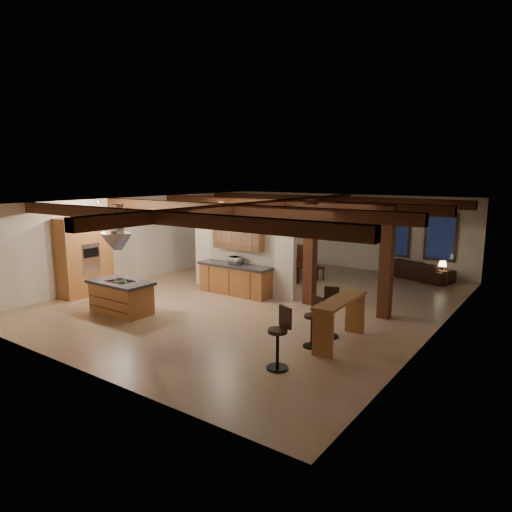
{
  "coord_description": "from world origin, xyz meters",
  "views": [
    {
      "loc": [
        7.47,
        -10.71,
        3.67
      ],
      "look_at": [
        -0.48,
        0.5,
        1.2
      ],
      "focal_mm": 32.0,
      "sensor_mm": 36.0,
      "label": 1
    }
  ],
  "objects": [
    {
      "name": "table_lamp",
      "position": [
        3.93,
        5.08,
        0.72
      ],
      "size": [
        0.27,
        0.27,
        0.31
      ],
      "color": "black",
      "rests_on": "side_table"
    },
    {
      "name": "microwave",
      "position": [
        -1.0,
        0.11,
        1.06
      ],
      "size": [
        0.5,
        0.43,
        0.23
      ],
      "primitive_type": "imported",
      "rotation": [
        0.0,
        0.0,
        2.74
      ],
      "color": "silver",
      "rests_on": "back_counter"
    },
    {
      "name": "room_walls",
      "position": [
        0.0,
        0.0,
        1.78
      ],
      "size": [
        12.0,
        12.0,
        12.0
      ],
      "color": "beige",
      "rests_on": "ground"
    },
    {
      "name": "dining_table",
      "position": [
        -0.74,
        2.92,
        0.3
      ],
      "size": [
        1.87,
        1.32,
        0.6
      ],
      "primitive_type": "imported",
      "rotation": [
        0.0,
        0.0,
        -0.24
      ],
      "color": "#3C170F",
      "rests_on": "ground"
    },
    {
      "name": "partition_wall",
      "position": [
        -1.0,
        0.5,
        1.1
      ],
      "size": [
        3.8,
        0.18,
        2.2
      ],
      "primitive_type": "cube",
      "color": "beige",
      "rests_on": "ground"
    },
    {
      "name": "range_hood",
      "position": [
        -2.28,
        -3.18,
        1.78
      ],
      "size": [
        1.1,
        1.1,
        1.4
      ],
      "color": "silver",
      "rests_on": "room_walls"
    },
    {
      "name": "upper_display_cabinet",
      "position": [
        -1.0,
        0.31,
        1.85
      ],
      "size": [
        1.8,
        0.36,
        0.95
      ],
      "color": "#A16D33",
      "rests_on": "partition_wall"
    },
    {
      "name": "bar_stool_c",
      "position": [
        3.08,
        -1.58,
        0.58
      ],
      "size": [
        0.42,
        0.43,
        1.14
      ],
      "color": "black",
      "rests_on": "ground"
    },
    {
      "name": "side_table",
      "position": [
        3.93,
        5.08,
        0.25
      ],
      "size": [
        0.41,
        0.41,
        0.49
      ],
      "primitive_type": "cube",
      "rotation": [
        0.0,
        0.0,
        -0.04
      ],
      "color": "#381B0E",
      "rests_on": "ground"
    },
    {
      "name": "kitchen_island",
      "position": [
        -2.28,
        -3.18,
        0.45
      ],
      "size": [
        1.78,
        0.95,
        0.89
      ],
      "color": "#A16D33",
      "rests_on": "ground"
    },
    {
      "name": "pantry_cabinet",
      "position": [
        -4.67,
        -2.6,
        1.2
      ],
      "size": [
        0.67,
        1.6,
        2.4
      ],
      "color": "#A16D33",
      "rests_on": "ground"
    },
    {
      "name": "sofa",
      "position": [
        3.09,
        5.5,
        0.33
      ],
      "size": [
        2.43,
        1.59,
        0.66
      ],
      "primitive_type": "imported",
      "rotation": [
        0.0,
        0.0,
        2.8
      ],
      "color": "black",
      "rests_on": "ground"
    },
    {
      "name": "dining_chairs",
      "position": [
        -0.74,
        2.92,
        0.6
      ],
      "size": [
        2.38,
        2.38,
        1.18
      ],
      "color": "#381B0E",
      "rests_on": "ground"
    },
    {
      "name": "bar_stool_b",
      "position": [
        3.07,
        -2.37,
        0.56
      ],
      "size": [
        0.39,
        0.41,
        1.1
      ],
      "color": "black",
      "rests_on": "ground"
    },
    {
      "name": "bar_stool_a",
      "position": [
        3.07,
        -3.74,
        0.61
      ],
      "size": [
        0.45,
        0.46,
        1.2
      ],
      "color": "black",
      "rests_on": "ground"
    },
    {
      "name": "ground",
      "position": [
        0.0,
        0.0,
        0.0
      ],
      "size": [
        12.0,
        12.0,
        0.0
      ],
      "primitive_type": "plane",
      "color": "tan",
      "rests_on": "ground"
    },
    {
      "name": "recessed_cans",
      "position": [
        -2.53,
        -1.93,
        2.87
      ],
      "size": [
        3.16,
        2.46,
        0.03
      ],
      "color": "silver",
      "rests_on": "room_walls"
    },
    {
      "name": "framed_art",
      "position": [
        -1.5,
        5.94,
        1.7
      ],
      "size": [
        0.65,
        0.05,
        0.85
      ],
      "color": "#381B0E",
      "rests_on": "room_walls"
    },
    {
      "name": "timber_posts",
      "position": [
        2.5,
        0.5,
        1.76
      ],
      "size": [
        2.5,
        0.3,
        2.9
      ],
      "color": "#381B0E",
      "rests_on": "ground"
    },
    {
      "name": "bar_counter",
      "position": [
        3.46,
        -1.88,
        0.69
      ],
      "size": [
        0.55,
        1.96,
        1.02
      ],
      "color": "#A16D33",
      "rests_on": "ground"
    },
    {
      "name": "ceiling_beams",
      "position": [
        0.0,
        0.0,
        2.76
      ],
      "size": [
        10.0,
        12.0,
        0.28
      ],
      "color": "#381B0E",
      "rests_on": "room_walls"
    },
    {
      "name": "back_counter",
      "position": [
        -1.0,
        0.11,
        0.48
      ],
      "size": [
        2.5,
        0.66,
        0.94
      ],
      "color": "#A16D33",
      "rests_on": "ground"
    },
    {
      "name": "back_windows",
      "position": [
        2.8,
        5.93,
        1.5
      ],
      "size": [
        2.7,
        0.07,
        1.7
      ],
      "color": "#381B0E",
      "rests_on": "room_walls"
    }
  ]
}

